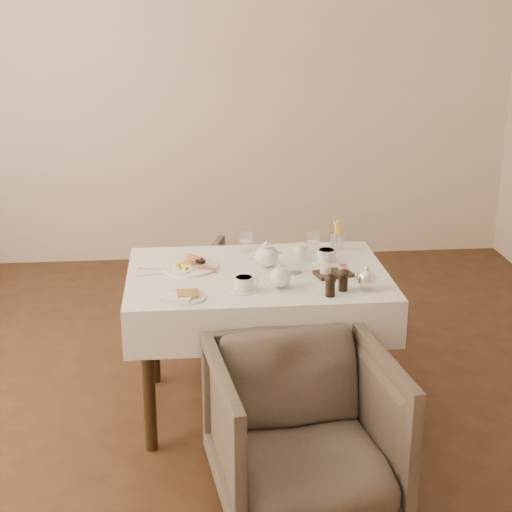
{
  "coord_description": "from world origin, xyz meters",
  "views": [
    {
      "loc": [
        -0.34,
        -3.54,
        2.1
      ],
      "look_at": [
        0.01,
        0.13,
        0.82
      ],
      "focal_mm": 55.0,
      "sensor_mm": 36.0,
      "label": 1
    }
  ],
  "objects_px": {
    "breakfast_plate": "(190,266)",
    "teapot_centre": "(266,254)",
    "table": "(257,294)",
    "armchair_near": "(303,430)",
    "armchair_far": "(255,293)"
  },
  "relations": [
    {
      "from": "breakfast_plate",
      "to": "teapot_centre",
      "type": "distance_m",
      "value": 0.39
    },
    {
      "from": "table",
      "to": "breakfast_plate",
      "type": "height_order",
      "value": "breakfast_plate"
    },
    {
      "from": "breakfast_plate",
      "to": "teapot_centre",
      "type": "bearing_deg",
      "value": -19.27
    },
    {
      "from": "breakfast_plate",
      "to": "table",
      "type": "bearing_deg",
      "value": -32.45
    },
    {
      "from": "teapot_centre",
      "to": "table",
      "type": "bearing_deg",
      "value": -129.9
    },
    {
      "from": "teapot_centre",
      "to": "breakfast_plate",
      "type": "bearing_deg",
      "value": 171.13
    },
    {
      "from": "table",
      "to": "armchair_near",
      "type": "height_order",
      "value": "table"
    },
    {
      "from": "table",
      "to": "breakfast_plate",
      "type": "xyz_separation_m",
      "value": [
        -0.33,
        0.1,
        0.13
      ]
    },
    {
      "from": "table",
      "to": "teapot_centre",
      "type": "distance_m",
      "value": 0.21
    },
    {
      "from": "table",
      "to": "teapot_centre",
      "type": "relative_size",
      "value": 7.54
    },
    {
      "from": "teapot_centre",
      "to": "armchair_near",
      "type": "bearing_deg",
      "value": -90.53
    },
    {
      "from": "table",
      "to": "teapot_centre",
      "type": "height_order",
      "value": "teapot_centre"
    },
    {
      "from": "table",
      "to": "armchair_far",
      "type": "xyz_separation_m",
      "value": [
        0.07,
        0.89,
        -0.35
      ]
    },
    {
      "from": "armchair_far",
      "to": "breakfast_plate",
      "type": "distance_m",
      "value": 1.0
    },
    {
      "from": "armchair_far",
      "to": "teapot_centre",
      "type": "relative_size",
      "value": 3.72
    }
  ]
}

